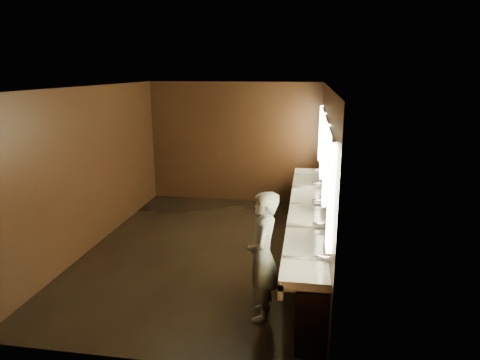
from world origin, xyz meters
name	(u,v)px	position (x,y,z in m)	size (l,w,h in m)	color
floor	(206,249)	(0.00, 0.00, 0.00)	(6.00, 6.00, 0.00)	black
ceiling	(202,87)	(0.00, 0.00, 2.80)	(4.00, 6.00, 0.02)	#2D2D2B
wall_back	(234,143)	(0.00, 3.00, 1.40)	(4.00, 0.02, 2.80)	black
wall_front	(133,240)	(0.00, -3.00, 1.40)	(4.00, 0.02, 2.80)	black
wall_left	(93,168)	(-2.00, 0.00, 1.40)	(0.02, 6.00, 2.80)	black
wall_right	(325,176)	(2.00, 0.00, 1.40)	(0.02, 6.00, 2.80)	black
sink_counter	(310,228)	(1.79, 0.00, 0.50)	(0.55, 5.40, 1.01)	black
mirror_band	(325,155)	(1.98, 0.00, 1.75)	(0.06, 5.03, 1.15)	#FFF7BB
person	(263,256)	(1.21, -1.93, 0.83)	(0.60, 0.40, 1.66)	#8399C3
trash_bin	(294,265)	(1.58, -0.95, 0.26)	(0.34, 0.34, 0.53)	black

